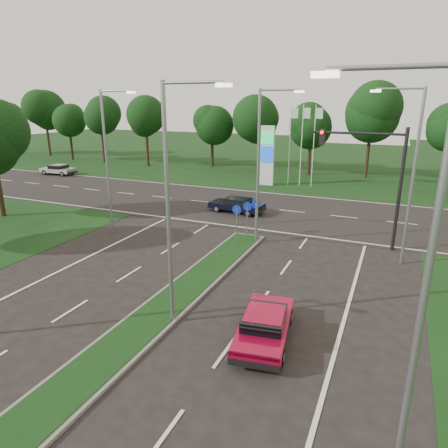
% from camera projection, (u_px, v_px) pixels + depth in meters
% --- Properties ---
extents(ground, '(160.00, 160.00, 0.00)m').
position_uv_depth(ground, '(34.00, 422.00, 10.81)').
color(ground, black).
rests_on(ground, ground).
extents(verge_far, '(160.00, 50.00, 0.02)m').
position_uv_depth(verge_far, '(338.00, 160.00, 58.97)').
color(verge_far, black).
rests_on(verge_far, ground).
extents(cross_road, '(160.00, 12.00, 0.02)m').
position_uv_depth(cross_road, '(280.00, 210.00, 31.82)').
color(cross_road, black).
rests_on(cross_road, ground).
extents(median_kerb, '(2.00, 26.00, 0.12)m').
position_uv_depth(median_kerb, '(125.00, 342.00, 14.30)').
color(median_kerb, slate).
rests_on(median_kerb, ground).
extents(streetlight_median_near, '(2.53, 0.22, 9.00)m').
position_uv_depth(streetlight_median_near, '(172.00, 197.00, 14.18)').
color(streetlight_median_near, gray).
rests_on(streetlight_median_near, ground).
extents(streetlight_median_far, '(2.53, 0.22, 9.00)m').
position_uv_depth(streetlight_median_far, '(261.00, 160.00, 22.94)').
color(streetlight_median_far, gray).
rests_on(streetlight_median_far, ground).
extents(streetlight_left_far, '(2.53, 0.22, 9.00)m').
position_uv_depth(streetlight_left_far, '(109.00, 156.00, 24.74)').
color(streetlight_left_far, gray).
rests_on(streetlight_left_far, ground).
extents(streetlight_right_far, '(2.53, 0.22, 9.00)m').
position_uv_depth(streetlight_right_far, '(410.00, 169.00, 19.96)').
color(streetlight_right_far, gray).
rests_on(streetlight_right_far, ground).
extents(streetlight_right_near, '(2.53, 0.22, 9.00)m').
position_uv_depth(streetlight_right_near, '(416.00, 277.00, 7.70)').
color(streetlight_right_near, gray).
rests_on(streetlight_right_near, ground).
extents(traffic_signal, '(5.10, 0.42, 7.00)m').
position_uv_depth(traffic_signal, '(377.00, 169.00, 22.45)').
color(traffic_signal, black).
rests_on(traffic_signal, ground).
extents(median_signs, '(1.16, 1.76, 2.38)m').
position_uv_depth(median_signs, '(247.00, 213.00, 24.66)').
color(median_signs, gray).
rests_on(median_signs, ground).
extents(gas_pylon, '(5.80, 1.26, 8.00)m').
position_uv_depth(gas_pylon, '(269.00, 154.00, 40.25)').
color(gas_pylon, silver).
rests_on(gas_pylon, ground).
extents(treeline_far, '(6.00, 6.00, 9.90)m').
position_uv_depth(treeline_far, '(323.00, 115.00, 43.72)').
color(treeline_far, black).
rests_on(treeline_far, ground).
extents(red_sedan, '(2.31, 4.36, 1.14)m').
position_uv_depth(red_sedan, '(264.00, 325.00, 14.37)').
color(red_sedan, maroon).
rests_on(red_sedan, ground).
extents(navy_sedan, '(4.33, 2.09, 1.15)m').
position_uv_depth(navy_sedan, '(237.00, 205.00, 30.98)').
color(navy_sedan, black).
rests_on(navy_sedan, ground).
extents(far_car_a, '(4.19, 1.98, 1.18)m').
position_uv_depth(far_car_a, '(58.00, 169.00, 46.85)').
color(far_car_a, '#A9A9A9').
rests_on(far_car_a, ground).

